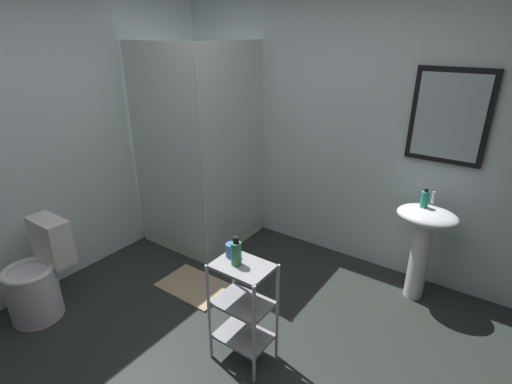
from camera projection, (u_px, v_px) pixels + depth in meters
name	position (u px, v px, depth m)	size (l,w,h in m)	color
ground_plane	(220.00, 367.00, 2.59)	(4.20, 4.20, 0.02)	#272D2A
wall_back	(348.00, 129.00, 3.49)	(4.20, 0.14, 2.50)	silver
wall_left	(37.00, 142.00, 3.09)	(0.10, 4.20, 2.50)	silver
shower_stall	(203.00, 200.00, 3.96)	(0.92, 0.92, 2.00)	white
pedestal_sink	(424.00, 235.00, 3.06)	(0.46, 0.37, 0.81)	white
sink_faucet	(433.00, 197.00, 3.04)	(0.03, 0.03, 0.10)	silver
toilet	(38.00, 279.00, 2.96)	(0.37, 0.49, 0.76)	white
storage_cart	(243.00, 305.00, 2.49)	(0.38, 0.28, 0.74)	silver
hand_soap_bottle	(425.00, 199.00, 2.97)	(0.06, 0.06, 0.15)	#2DBC99
body_wash_bottle_green	(236.00, 253.00, 2.35)	(0.07, 0.07, 0.19)	#3C905B
rinse_cup	(232.00, 250.00, 2.45)	(0.08, 0.08, 0.09)	#3870B2
bath_mat	(194.00, 286.00, 3.38)	(0.60, 0.40, 0.02)	tan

